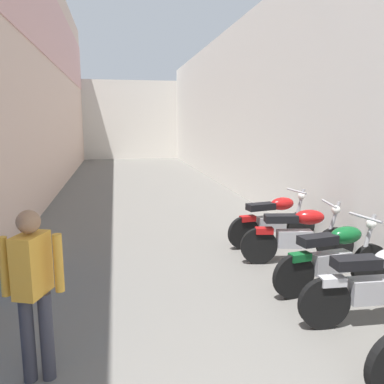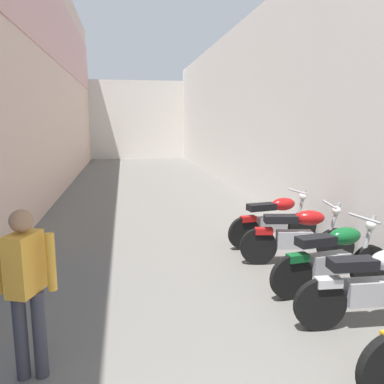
# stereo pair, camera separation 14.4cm
# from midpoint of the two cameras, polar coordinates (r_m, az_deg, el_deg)

# --- Properties ---
(ground_plane) EXTENTS (40.42, 40.42, 0.00)m
(ground_plane) POSITION_cam_midpoint_polar(r_m,az_deg,el_deg) (10.48, -4.67, -2.42)
(ground_plane) COLOR #66635E
(building_left) EXTENTS (0.45, 24.42, 7.37)m
(building_left) POSITION_cam_midpoint_polar(r_m,az_deg,el_deg) (12.40, -20.49, 16.23)
(building_left) COLOR beige
(building_left) RESTS_ON ground
(building_right) EXTENTS (0.45, 24.42, 5.34)m
(building_right) POSITION_cam_midpoint_polar(r_m,az_deg,el_deg) (12.81, 8.25, 11.84)
(building_right) COLOR silver
(building_right) RESTS_ON ground
(building_far_end) EXTENTS (8.67, 2.00, 4.73)m
(building_far_end) POSITION_cam_midpoint_polar(r_m,az_deg,el_deg) (25.42, -7.91, 10.34)
(building_far_end) COLOR beige
(building_far_end) RESTS_ON ground
(motorcycle_third) EXTENTS (1.85, 0.58, 1.04)m
(motorcycle_third) POSITION_cam_midpoint_polar(r_m,az_deg,el_deg) (4.96, 25.94, -12.07)
(motorcycle_third) COLOR black
(motorcycle_third) RESTS_ON ground
(motorcycle_fourth) EXTENTS (1.84, 0.58, 1.04)m
(motorcycle_fourth) POSITION_cam_midpoint_polar(r_m,az_deg,el_deg) (5.67, 20.56, -8.91)
(motorcycle_fourth) COLOR black
(motorcycle_fourth) RESTS_ON ground
(motorcycle_fifth) EXTENTS (1.84, 0.58, 1.04)m
(motorcycle_fifth) POSITION_cam_midpoint_polar(r_m,az_deg,el_deg) (6.58, 15.82, -5.99)
(motorcycle_fifth) COLOR black
(motorcycle_fifth) RESTS_ON ground
(motorcycle_sixth) EXTENTS (1.84, 0.58, 1.04)m
(motorcycle_sixth) POSITION_cam_midpoint_polar(r_m,az_deg,el_deg) (7.46, 12.52, -3.93)
(motorcycle_sixth) COLOR black
(motorcycle_sixth) RESTS_ON ground
(pedestrian_mid_alley) EXTENTS (0.52, 0.39, 1.57)m
(pedestrian_mid_alley) POSITION_cam_midpoint_polar(r_m,az_deg,el_deg) (3.76, -22.02, -12.13)
(pedestrian_mid_alley) COLOR #383842
(pedestrian_mid_alley) RESTS_ON ground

